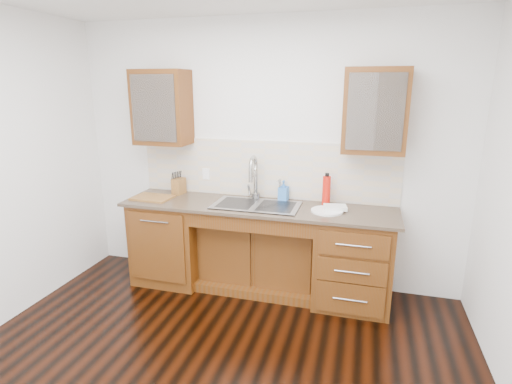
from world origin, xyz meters
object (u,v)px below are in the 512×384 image
(soap_bottle, at_px, (284,190))
(cutting_board, at_px, (152,198))
(knife_block, at_px, (179,186))
(plate, at_px, (327,211))
(water_bottle, at_px, (326,191))

(soap_bottle, distance_m, cutting_board, 1.36)
(soap_bottle, bearing_deg, cutting_board, -160.17)
(knife_block, bearing_deg, plate, -0.04)
(soap_bottle, distance_m, knife_block, 1.14)
(water_bottle, bearing_deg, soap_bottle, 171.01)
(soap_bottle, height_order, plate, soap_bottle)
(water_bottle, distance_m, plate, 0.24)
(soap_bottle, relative_size, knife_block, 1.21)
(water_bottle, relative_size, plate, 0.98)
(water_bottle, bearing_deg, knife_block, 179.62)
(soap_bottle, xyz_separation_m, plate, (0.47, -0.27, -0.10))
(water_bottle, relative_size, knife_block, 1.72)
(soap_bottle, height_order, water_bottle, water_bottle)
(plate, relative_size, cutting_board, 0.75)
(water_bottle, xyz_separation_m, cutting_board, (-1.76, -0.23, -0.14))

